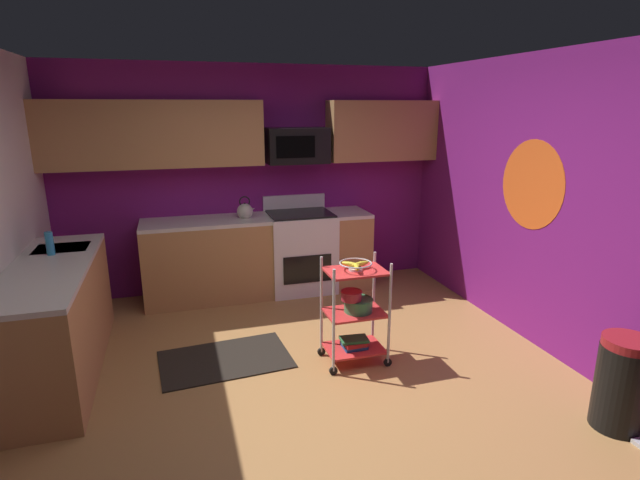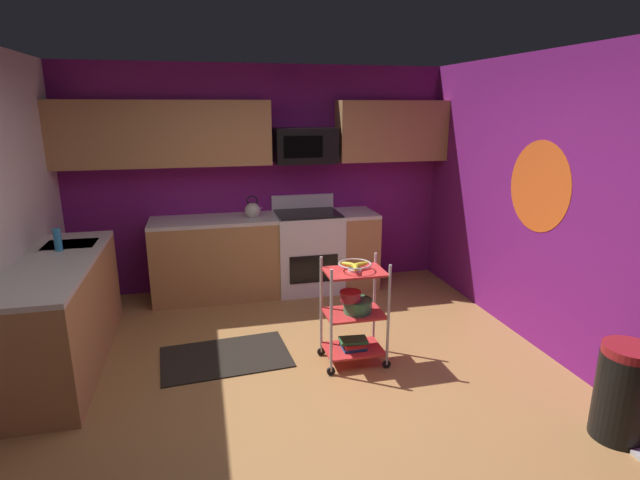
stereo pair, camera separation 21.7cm
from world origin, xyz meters
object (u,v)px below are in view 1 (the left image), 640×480
(oven_range, at_px, (300,251))
(book_stack, at_px, (354,343))
(microwave, at_px, (297,146))
(mixing_bowl_large, at_px, (358,305))
(dish_soap_bottle, at_px, (50,243))
(fruit_bowl, at_px, (356,265))
(mixing_bowl_small, at_px, (351,295))
(rolling_cart, at_px, (355,312))
(kettle, at_px, (245,211))
(trash_can, at_px, (622,384))

(oven_range, relative_size, book_stack, 4.42)
(microwave, distance_m, mixing_bowl_large, 2.27)
(dish_soap_bottle, bearing_deg, oven_range, 21.83)
(mixing_bowl_large, bearing_deg, fruit_bowl, 180.00)
(mixing_bowl_large, xyz_separation_m, mixing_bowl_small, (-0.07, -0.01, 0.10))
(rolling_cart, xyz_separation_m, kettle, (-0.64, 1.83, 0.55))
(oven_range, xyz_separation_m, mixing_bowl_large, (0.03, -1.84, 0.04))
(dish_soap_bottle, bearing_deg, rolling_cart, -19.67)
(kettle, bearing_deg, oven_range, 0.35)
(rolling_cart, bearing_deg, mixing_bowl_small, -159.73)
(mixing_bowl_large, height_order, trash_can, trash_can)
(fruit_bowl, bearing_deg, book_stack, 180.00)
(fruit_bowl, distance_m, trash_can, 2.04)
(mixing_bowl_small, distance_m, trash_can, 2.01)
(mixing_bowl_large, xyz_separation_m, trash_can, (1.38, -1.37, -0.19))
(mixing_bowl_large, bearing_deg, mixing_bowl_small, -168.57)
(trash_can, bearing_deg, fruit_bowl, 135.95)
(kettle, height_order, dish_soap_bottle, kettle)
(oven_range, xyz_separation_m, fruit_bowl, (0.00, -1.84, 0.40))
(oven_range, distance_m, mixing_bowl_large, 1.84)
(rolling_cart, relative_size, fruit_bowl, 3.36)
(fruit_bowl, xyz_separation_m, trash_can, (1.42, -1.37, -0.55))
(fruit_bowl, xyz_separation_m, kettle, (-0.64, 1.83, 0.12))
(kettle, relative_size, dish_soap_bottle, 1.32)
(mixing_bowl_small, bearing_deg, oven_range, 88.88)
(mixing_bowl_small, xyz_separation_m, trash_can, (1.45, -1.36, -0.29))
(microwave, relative_size, trash_can, 1.06)
(fruit_bowl, distance_m, dish_soap_bottle, 2.58)
(microwave, xyz_separation_m, mixing_bowl_large, (0.03, -1.94, -1.18))
(oven_range, relative_size, mixing_bowl_small, 6.04)
(mixing_bowl_large, height_order, book_stack, mixing_bowl_large)
(mixing_bowl_small, height_order, trash_can, trash_can)
(mixing_bowl_small, height_order, dish_soap_bottle, dish_soap_bottle)
(rolling_cart, xyz_separation_m, dish_soap_bottle, (-2.42, 0.87, 0.57))
(mixing_bowl_small, xyz_separation_m, book_stack, (0.04, 0.01, -0.45))
(mixing_bowl_small, distance_m, dish_soap_bottle, 2.58)
(dish_soap_bottle, bearing_deg, fruit_bowl, -19.67)
(fruit_bowl, bearing_deg, kettle, 109.19)
(book_stack, bearing_deg, rolling_cart, 0.00)
(mixing_bowl_large, distance_m, dish_soap_bottle, 2.65)
(microwave, bearing_deg, oven_range, -89.74)
(oven_range, bearing_deg, rolling_cart, -89.95)
(trash_can, bearing_deg, mixing_bowl_small, 136.99)
(oven_range, distance_m, fruit_bowl, 1.88)
(fruit_bowl, height_order, trash_can, fruit_bowl)
(mixing_bowl_large, xyz_separation_m, kettle, (-0.67, 1.83, 0.48))
(rolling_cart, distance_m, kettle, 2.02)
(mixing_bowl_large, bearing_deg, trash_can, -44.69)
(fruit_bowl, relative_size, dish_soap_bottle, 1.36)
(kettle, xyz_separation_m, dish_soap_bottle, (-1.79, -0.97, 0.02))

